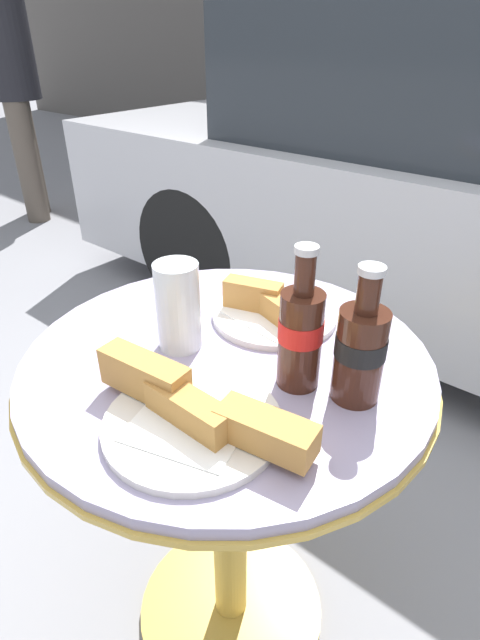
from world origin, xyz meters
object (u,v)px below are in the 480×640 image
Objects in this scene: bistro_table at (229,444)px; pedestrian at (11,75)px; drinking_glass at (178,310)px; lunch_plate_near at (274,311)px; cola_bottle_left at (301,334)px; cola_bottle_right at (360,350)px; lunch_plate_far at (193,411)px.

pedestrian is at bearing 156.37° from bistro_table.
lunch_plate_near is (0.07, 0.17, -0.05)m from drinking_glass.
bistro_table is at bearing -175.57° from cola_bottle_left.
pedestrian reaches higher than drinking_glass.
cola_bottle_right reaches higher than lunch_plate_near.
pedestrian reaches higher than lunch_plate_far.
cola_bottle_right is 3.46m from pedestrian.
bistro_table is 3.29m from pedestrian.
lunch_plate_near is at bearing 137.36° from cola_bottle_left.
drinking_glass is (-0.08, -0.03, 0.28)m from bistro_table.
lunch_plate_far is at bearing -74.35° from lunch_plate_near.
cola_bottle_left is at bearing -162.52° from cola_bottle_right.
lunch_plate_far is (-0.06, -0.17, -0.06)m from cola_bottle_left.
cola_bottle_right is 0.62× the size of lunch_plate_far.
pedestrian is at bearing 155.31° from drinking_glass.
cola_bottle_left reaches higher than bistro_table.
lunch_plate_near is at bearing 105.65° from lunch_plate_far.
pedestrian is (-3.07, 1.47, 0.17)m from lunch_plate_far.
cola_bottle_left is 0.66× the size of lunch_plate_far.
bistro_table is 0.29m from drinking_glass.
drinking_glass is at bearing -167.19° from cola_bottle_right.
drinking_glass reaches higher than lunch_plate_far.
lunch_plate_far is (-0.14, -0.20, -0.06)m from cola_bottle_right.
bistro_table is at bearing 21.33° from drinking_glass.
lunch_plate_far reaches higher than lunch_plate_near.
cola_bottle_left reaches higher than lunch_plate_near.
drinking_glass is 0.65× the size of lunch_plate_near.
pedestrian reaches higher than bistro_table.
bistro_table is at bearing -23.63° from pedestrian.
bistro_table is at bearing -87.13° from lunch_plate_near.
lunch_plate_far is at bearing -39.75° from drinking_glass.
cola_bottle_right is 1.38× the size of drinking_glass.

